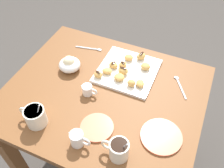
% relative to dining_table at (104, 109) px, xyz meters
% --- Properties ---
extents(ground_plane, '(8.00, 8.00, 0.00)m').
position_rel_dining_table_xyz_m(ground_plane, '(0.00, 0.00, -0.62)').
color(ground_plane, '#423D38').
extents(dining_table, '(1.00, 0.84, 0.76)m').
position_rel_dining_table_xyz_m(dining_table, '(0.00, 0.00, 0.00)').
color(dining_table, brown).
rests_on(dining_table, ground_plane).
extents(pastry_plate_square, '(0.31, 0.31, 0.02)m').
position_rel_dining_table_xyz_m(pastry_plate_square, '(-0.06, -0.19, 0.15)').
color(pastry_plate_square, white).
rests_on(pastry_plate_square, dining_table).
extents(coffee_mug_cream_left, '(0.12, 0.08, 0.14)m').
position_rel_dining_table_xyz_m(coffee_mug_cream_left, '(-0.20, 0.28, 0.19)').
color(coffee_mug_cream_left, silver).
rests_on(coffee_mug_cream_left, dining_table).
extents(coffee_mug_cream_right, '(0.13, 0.09, 0.14)m').
position_rel_dining_table_xyz_m(coffee_mug_cream_right, '(0.21, 0.28, 0.19)').
color(coffee_mug_cream_right, silver).
rests_on(coffee_mug_cream_right, dining_table).
extents(cream_pitcher_white, '(0.10, 0.06, 0.07)m').
position_rel_dining_table_xyz_m(cream_pitcher_white, '(-0.02, 0.30, 0.18)').
color(cream_pitcher_white, white).
rests_on(cream_pitcher_white, dining_table).
extents(ice_cream_bowl, '(0.12, 0.12, 0.09)m').
position_rel_dining_table_xyz_m(ice_cream_bowl, '(0.24, -0.08, 0.18)').
color(ice_cream_bowl, white).
rests_on(ice_cream_bowl, dining_table).
extents(chocolate_sauce_pitcher, '(0.09, 0.05, 0.06)m').
position_rel_dining_table_xyz_m(chocolate_sauce_pitcher, '(0.07, 0.04, 0.17)').
color(chocolate_sauce_pitcher, white).
rests_on(chocolate_sauce_pitcher, dining_table).
extents(saucer_coral_left, '(0.15, 0.15, 0.01)m').
position_rel_dining_table_xyz_m(saucer_coral_left, '(-0.06, 0.20, 0.14)').
color(saucer_coral_left, '#E5704C').
rests_on(saucer_coral_left, dining_table).
extents(saucer_coral_right, '(0.19, 0.19, 0.01)m').
position_rel_dining_table_xyz_m(saucer_coral_right, '(-0.34, 0.13, 0.14)').
color(saucer_coral_right, '#E5704C').
rests_on(saucer_coral_right, dining_table).
extents(loose_spoon_near_saucer, '(0.16, 0.04, 0.01)m').
position_rel_dining_table_xyz_m(loose_spoon_near_saucer, '(0.21, -0.29, 0.14)').
color(loose_spoon_near_saucer, silver).
rests_on(loose_spoon_near_saucer, dining_table).
extents(loose_spoon_by_plate, '(0.10, 0.14, 0.01)m').
position_rel_dining_table_xyz_m(loose_spoon_by_plate, '(-0.34, -0.21, 0.14)').
color(loose_spoon_by_plate, silver).
rests_on(loose_spoon_by_plate, dining_table).
extents(beignet_0, '(0.06, 0.05, 0.03)m').
position_rel_dining_table_xyz_m(beignet_0, '(0.02, -0.18, 0.17)').
color(beignet_0, '#DBA351').
rests_on(beignet_0, pastry_plate_square).
extents(chocolate_drizzle_0, '(0.03, 0.03, 0.00)m').
position_rel_dining_table_xyz_m(chocolate_drizzle_0, '(0.02, -0.18, 0.19)').
color(chocolate_drizzle_0, black).
rests_on(chocolate_drizzle_0, beignet_0).
extents(beignet_1, '(0.06, 0.06, 0.03)m').
position_rel_dining_table_xyz_m(beignet_1, '(-0.03, -0.27, 0.17)').
color(beignet_1, '#DBA351').
rests_on(beignet_1, pastry_plate_square).
extents(beignet_2, '(0.06, 0.07, 0.03)m').
position_rel_dining_table_xyz_m(beignet_2, '(-0.16, -0.11, 0.17)').
color(beignet_2, '#DBA351').
rests_on(beignet_2, pastry_plate_square).
extents(beignet_3, '(0.06, 0.05, 0.03)m').
position_rel_dining_table_xyz_m(beignet_3, '(0.07, -0.08, 0.17)').
color(beignet_3, '#DBA351').
rests_on(beignet_3, pastry_plate_square).
extents(chocolate_drizzle_3, '(0.04, 0.02, 0.00)m').
position_rel_dining_table_xyz_m(chocolate_drizzle_3, '(0.07, -0.08, 0.19)').
color(chocolate_drizzle_3, black).
rests_on(chocolate_drizzle_3, beignet_3).
extents(beignet_4, '(0.04, 0.04, 0.04)m').
position_rel_dining_table_xyz_m(beignet_4, '(-0.12, -0.09, 0.17)').
color(beignet_4, '#DBA351').
rests_on(beignet_4, pastry_plate_square).
extents(beignet_5, '(0.07, 0.07, 0.03)m').
position_rel_dining_table_xyz_m(beignet_5, '(-0.14, -0.24, 0.17)').
color(beignet_5, '#DBA351').
rests_on(beignet_5, pastry_plate_square).
extents(beignet_6, '(0.08, 0.08, 0.03)m').
position_rel_dining_table_xyz_m(beignet_6, '(-0.04, -0.11, 0.17)').
color(beignet_6, '#DBA351').
rests_on(beignet_6, pastry_plate_square).
extents(beignet_7, '(0.06, 0.06, 0.03)m').
position_rel_dining_table_xyz_m(beignet_7, '(-0.03, -0.20, 0.17)').
color(beignet_7, '#DBA351').
rests_on(beignet_7, pastry_plate_square).
extents(chocolate_drizzle_7, '(0.03, 0.03, 0.00)m').
position_rel_dining_table_xyz_m(chocolate_drizzle_7, '(-0.03, -0.20, 0.19)').
color(chocolate_drizzle_7, black).
rests_on(chocolate_drizzle_7, beignet_7).
extents(beignet_8, '(0.06, 0.07, 0.04)m').
position_rel_dining_table_xyz_m(beignet_8, '(-0.10, -0.31, 0.17)').
color(beignet_8, '#DBA351').
rests_on(beignet_8, pastry_plate_square).
extents(chocolate_drizzle_8, '(0.02, 0.04, 0.00)m').
position_rel_dining_table_xyz_m(chocolate_drizzle_8, '(-0.10, -0.31, 0.19)').
color(chocolate_drizzle_8, black).
rests_on(chocolate_drizzle_8, beignet_8).
extents(beignet_9, '(0.06, 0.05, 0.04)m').
position_rel_dining_table_xyz_m(beignet_9, '(-0.04, -0.16, 0.17)').
color(beignet_9, '#DBA351').
rests_on(beignet_9, pastry_plate_square).
extents(chocolate_drizzle_9, '(0.04, 0.02, 0.00)m').
position_rel_dining_table_xyz_m(chocolate_drizzle_9, '(-0.04, -0.16, 0.19)').
color(chocolate_drizzle_9, black).
rests_on(chocolate_drizzle_9, beignet_9).
extents(beignet_10, '(0.06, 0.05, 0.03)m').
position_rel_dining_table_xyz_m(beignet_10, '(0.04, -0.12, 0.17)').
color(beignet_10, '#DBA351').
rests_on(beignet_10, pastry_plate_square).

